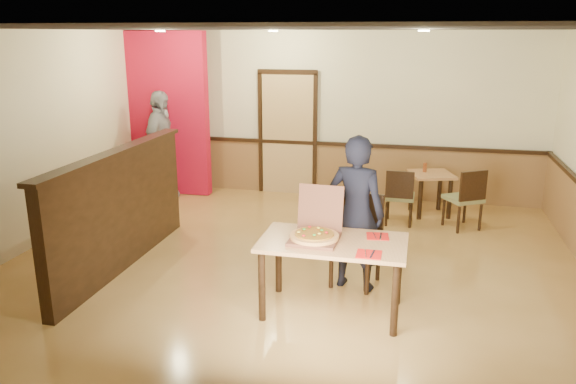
# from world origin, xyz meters

# --- Properties ---
(floor) EXTENTS (7.00, 7.00, 0.00)m
(floor) POSITION_xyz_m (0.00, 0.00, 0.00)
(floor) COLOR tan
(floor) RESTS_ON ground
(ceiling) EXTENTS (7.00, 7.00, 0.00)m
(ceiling) POSITION_xyz_m (0.00, 0.00, 2.80)
(ceiling) COLOR black
(ceiling) RESTS_ON wall_back
(wall_back) EXTENTS (7.00, 0.00, 7.00)m
(wall_back) POSITION_xyz_m (0.00, 3.50, 1.40)
(wall_back) COLOR beige
(wall_back) RESTS_ON floor
(wall_left) EXTENTS (0.00, 7.00, 7.00)m
(wall_left) POSITION_xyz_m (-3.50, 0.00, 1.40)
(wall_left) COLOR beige
(wall_left) RESTS_ON floor
(wainscot_back) EXTENTS (7.00, 0.04, 0.90)m
(wainscot_back) POSITION_xyz_m (0.00, 3.47, 0.45)
(wainscot_back) COLOR olive
(wainscot_back) RESTS_ON floor
(chair_rail_back) EXTENTS (7.00, 0.06, 0.06)m
(chair_rail_back) POSITION_xyz_m (0.00, 3.45, 0.92)
(chair_rail_back) COLOR black
(chair_rail_back) RESTS_ON wall_back
(back_door) EXTENTS (0.90, 0.06, 2.10)m
(back_door) POSITION_xyz_m (-0.80, 3.46, 1.05)
(back_door) COLOR tan
(back_door) RESTS_ON wall_back
(booth_partition) EXTENTS (0.20, 3.10, 1.44)m
(booth_partition) POSITION_xyz_m (-2.00, -0.20, 0.74)
(booth_partition) COLOR black
(booth_partition) RESTS_ON floor
(red_accent_panel) EXTENTS (1.60, 0.20, 2.78)m
(red_accent_panel) POSITION_xyz_m (-2.90, 3.00, 1.40)
(red_accent_panel) COLOR #B50C29
(red_accent_panel) RESTS_ON floor
(spot_a) EXTENTS (0.14, 0.14, 0.02)m
(spot_a) POSITION_xyz_m (-2.30, 1.80, 2.78)
(spot_a) COLOR #FFF7B2
(spot_a) RESTS_ON ceiling
(spot_b) EXTENTS (0.14, 0.14, 0.02)m
(spot_b) POSITION_xyz_m (-0.80, 2.50, 2.78)
(spot_b) COLOR #FFF7B2
(spot_b) RESTS_ON ceiling
(spot_c) EXTENTS (0.14, 0.14, 0.02)m
(spot_c) POSITION_xyz_m (1.40, 1.50, 2.78)
(spot_c) COLOR #FFF7B2
(spot_c) RESTS_ON ceiling
(main_table) EXTENTS (1.45, 0.83, 0.77)m
(main_table) POSITION_xyz_m (0.65, -0.79, 0.66)
(main_table) COLOR tan
(main_table) RESTS_ON floor
(diner_chair) EXTENTS (0.60, 0.60, 1.02)m
(diner_chair) POSITION_xyz_m (0.82, 0.01, 0.56)
(diner_chair) COLOR olive
(diner_chair) RESTS_ON floor
(side_chair_left) EXTENTS (0.42, 0.42, 0.85)m
(side_chair_left) POSITION_xyz_m (1.20, 2.13, 0.46)
(side_chair_left) COLOR olive
(side_chair_left) RESTS_ON floor
(side_chair_right) EXTENTS (0.61, 0.61, 0.90)m
(side_chair_right) POSITION_xyz_m (2.14, 2.14, 0.49)
(side_chair_right) COLOR olive
(side_chair_right) RESTS_ON floor
(side_table) EXTENTS (0.78, 0.78, 0.66)m
(side_table) POSITION_xyz_m (1.65, 2.74, 0.50)
(side_table) COLOR tan
(side_table) RESTS_ON floor
(diner) EXTENTS (0.70, 0.54, 1.73)m
(diner) POSITION_xyz_m (0.81, -0.14, 0.87)
(diner) COLOR black
(diner) RESTS_ON floor
(passerby) EXTENTS (0.50, 1.10, 1.85)m
(passerby) POSITION_xyz_m (-2.78, 2.59, 0.92)
(passerby) COLOR gray
(passerby) RESTS_ON floor
(pizza_box) EXTENTS (0.49, 0.57, 0.49)m
(pizza_box) POSITION_xyz_m (0.48, -0.78, 0.84)
(pizza_box) COLOR brown
(pizza_box) RESTS_ON main_table
(pizza) EXTENTS (0.54, 0.54, 0.03)m
(pizza) POSITION_xyz_m (0.47, -0.83, 0.83)
(pizza) COLOR #F2AC58
(pizza) RESTS_ON pizza_box
(napkin_near) EXTENTS (0.23, 0.23, 0.01)m
(napkin_near) POSITION_xyz_m (1.03, -1.07, 0.78)
(napkin_near) COLOR red
(napkin_near) RESTS_ON main_table
(napkin_far) EXTENTS (0.25, 0.25, 0.01)m
(napkin_far) POSITION_xyz_m (1.07, -0.57, 0.78)
(napkin_far) COLOR red
(napkin_far) RESTS_ON main_table
(condiment) EXTENTS (0.06, 0.06, 0.14)m
(condiment) POSITION_xyz_m (1.55, 2.81, 0.74)
(condiment) COLOR brown
(condiment) RESTS_ON side_table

